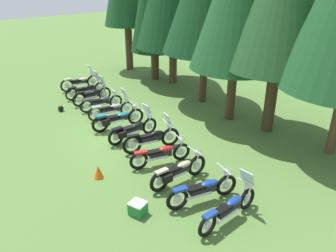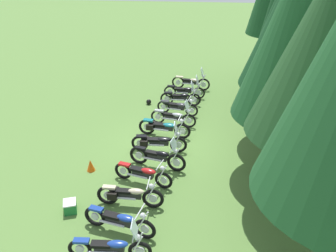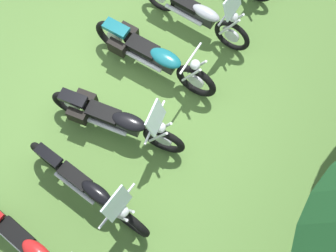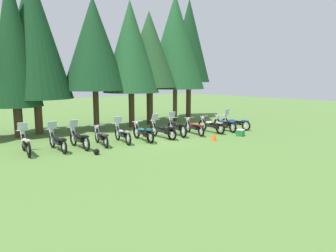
{
  "view_description": "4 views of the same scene",
  "coord_description": "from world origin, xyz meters",
  "px_view_note": "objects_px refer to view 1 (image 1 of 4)",
  "views": [
    {
      "loc": [
        11.25,
        -6.72,
        6.42
      ],
      "look_at": [
        1.77,
        0.78,
        0.77
      ],
      "focal_mm": 36.29,
      "sensor_mm": 36.0,
      "label": 1
    },
    {
      "loc": [
        13.36,
        1.53,
        8.01
      ],
      "look_at": [
        0.15,
        0.22,
        0.99
      ],
      "focal_mm": 38.0,
      "sensor_mm": 36.0,
      "label": 2
    },
    {
      "loc": [
        2.78,
        1.71,
        7.0
      ],
      "look_at": [
        0.44,
        0.71,
        0.63
      ],
      "focal_mm": 47.08,
      "sensor_mm": 36.0,
      "label": 3
    },
    {
      "loc": [
        -10.42,
        -13.74,
        3.39
      ],
      "look_at": [
        0.96,
        -0.19,
        0.69
      ],
      "focal_mm": 33.01,
      "sensor_mm": 36.0,
      "label": 4
    }
  ],
  "objects_px": {
    "motorcycle_6": "(133,129)",
    "motorcycle_11": "(229,208)",
    "motorcycle_9": "(178,171)",
    "picnic_cooler": "(138,208)",
    "motorcycle_5": "(117,119)",
    "motorcycle_3": "(102,102)",
    "motorcycle_7": "(152,138)",
    "motorcycle_10": "(203,190)",
    "motorcycle_1": "(86,89)",
    "motorcycle_4": "(112,109)",
    "motorcycle_2": "(92,94)",
    "motorcycle_8": "(161,154)",
    "dropped_helmet": "(61,108)",
    "traffic_cone": "(98,172)",
    "motorcycle_0": "(81,82)"
  },
  "relations": [
    {
      "from": "motorcycle_6",
      "to": "motorcycle_11",
      "type": "xyz_separation_m",
      "value": [
        5.81,
        -0.61,
        -0.02
      ]
    },
    {
      "from": "motorcycle_9",
      "to": "picnic_cooler",
      "type": "xyz_separation_m",
      "value": [
        0.47,
        -1.89,
        -0.25
      ]
    },
    {
      "from": "motorcycle_5",
      "to": "picnic_cooler",
      "type": "distance_m",
      "value": 5.9
    },
    {
      "from": "motorcycle_3",
      "to": "motorcycle_7",
      "type": "xyz_separation_m",
      "value": [
        4.83,
        -0.41,
        0.05
      ]
    },
    {
      "from": "motorcycle_6",
      "to": "motorcycle_10",
      "type": "distance_m",
      "value": 4.8
    },
    {
      "from": "motorcycle_1",
      "to": "motorcycle_4",
      "type": "relative_size",
      "value": 1.04
    },
    {
      "from": "motorcycle_2",
      "to": "motorcycle_8",
      "type": "distance_m",
      "value": 7.12
    },
    {
      "from": "motorcycle_3",
      "to": "dropped_helmet",
      "type": "height_order",
      "value": "motorcycle_3"
    },
    {
      "from": "motorcycle_2",
      "to": "motorcycle_9",
      "type": "height_order",
      "value": "motorcycle_2"
    },
    {
      "from": "motorcycle_7",
      "to": "motorcycle_9",
      "type": "height_order",
      "value": "motorcycle_7"
    },
    {
      "from": "motorcycle_2",
      "to": "motorcycle_11",
      "type": "bearing_deg",
      "value": -96.86
    },
    {
      "from": "motorcycle_7",
      "to": "motorcycle_3",
      "type": "bearing_deg",
      "value": 98.83
    },
    {
      "from": "motorcycle_2",
      "to": "dropped_helmet",
      "type": "height_order",
      "value": "motorcycle_2"
    },
    {
      "from": "motorcycle_3",
      "to": "motorcycle_10",
      "type": "xyz_separation_m",
      "value": [
        8.41,
        -1.14,
        0.01
      ]
    },
    {
      "from": "motorcycle_4",
      "to": "motorcycle_9",
      "type": "height_order",
      "value": "motorcycle_4"
    },
    {
      "from": "picnic_cooler",
      "to": "dropped_helmet",
      "type": "relative_size",
      "value": 2.01
    },
    {
      "from": "motorcycle_6",
      "to": "motorcycle_4",
      "type": "bearing_deg",
      "value": 78.61
    },
    {
      "from": "motorcycle_6",
      "to": "dropped_helmet",
      "type": "height_order",
      "value": "motorcycle_6"
    },
    {
      "from": "motorcycle_4",
      "to": "traffic_cone",
      "type": "distance_m",
      "value": 5.01
    },
    {
      "from": "motorcycle_11",
      "to": "dropped_helmet",
      "type": "relative_size",
      "value": 8.49
    },
    {
      "from": "motorcycle_0",
      "to": "dropped_helmet",
      "type": "relative_size",
      "value": 8.22
    },
    {
      "from": "motorcycle_7",
      "to": "motorcycle_10",
      "type": "bearing_deg",
      "value": -87.82
    },
    {
      "from": "motorcycle_0",
      "to": "motorcycle_7",
      "type": "xyz_separation_m",
      "value": [
        8.34,
        -0.96,
        0.01
      ]
    },
    {
      "from": "motorcycle_10",
      "to": "picnic_cooler",
      "type": "distance_m",
      "value": 2.0
    },
    {
      "from": "motorcycle_9",
      "to": "traffic_cone",
      "type": "relative_size",
      "value": 4.76
    },
    {
      "from": "motorcycle_2",
      "to": "motorcycle_8",
      "type": "xyz_separation_m",
      "value": [
        7.06,
        -0.91,
        -0.03
      ]
    },
    {
      "from": "motorcycle_2",
      "to": "motorcycle_7",
      "type": "height_order",
      "value": "motorcycle_7"
    },
    {
      "from": "motorcycle_9",
      "to": "dropped_helmet",
      "type": "distance_m",
      "value": 8.34
    },
    {
      "from": "motorcycle_4",
      "to": "traffic_cone",
      "type": "xyz_separation_m",
      "value": [
        4.09,
        -2.89,
        -0.22
      ]
    },
    {
      "from": "picnic_cooler",
      "to": "dropped_helmet",
      "type": "xyz_separation_m",
      "value": [
        -8.79,
        1.32,
        -0.06
      ]
    },
    {
      "from": "motorcycle_10",
      "to": "traffic_cone",
      "type": "relative_size",
      "value": 4.9
    },
    {
      "from": "motorcycle_2",
      "to": "motorcycle_8",
      "type": "bearing_deg",
      "value": -97.5
    },
    {
      "from": "motorcycle_2",
      "to": "motorcycle_10",
      "type": "xyz_separation_m",
      "value": [
        9.56,
        -1.24,
        -0.02
      ]
    },
    {
      "from": "motorcycle_2",
      "to": "motorcycle_6",
      "type": "relative_size",
      "value": 0.93
    },
    {
      "from": "motorcycle_8",
      "to": "picnic_cooler",
      "type": "bearing_deg",
      "value": -125.68
    },
    {
      "from": "motorcycle_3",
      "to": "motorcycle_5",
      "type": "relative_size",
      "value": 0.89
    },
    {
      "from": "motorcycle_3",
      "to": "motorcycle_8",
      "type": "xyz_separation_m",
      "value": [
        5.91,
        -0.82,
        -0.0
      ]
    },
    {
      "from": "motorcycle_9",
      "to": "dropped_helmet",
      "type": "relative_size",
      "value": 8.2
    },
    {
      "from": "motorcycle_11",
      "to": "motorcycle_5",
      "type": "bearing_deg",
      "value": 81.34
    },
    {
      "from": "motorcycle_0",
      "to": "motorcycle_10",
      "type": "xyz_separation_m",
      "value": [
        11.92,
        -1.69,
        -0.03
      ]
    },
    {
      "from": "motorcycle_3",
      "to": "dropped_helmet",
      "type": "xyz_separation_m",
      "value": [
        -1.13,
        -1.66,
        -0.3
      ]
    },
    {
      "from": "motorcycle_11",
      "to": "picnic_cooler",
      "type": "distance_m",
      "value": 2.58
    },
    {
      "from": "motorcycle_4",
      "to": "motorcycle_5",
      "type": "distance_m",
      "value": 1.18
    },
    {
      "from": "motorcycle_10",
      "to": "picnic_cooler",
      "type": "xyz_separation_m",
      "value": [
        -0.75,
        -1.84,
        -0.25
      ]
    },
    {
      "from": "motorcycle_3",
      "to": "picnic_cooler",
      "type": "distance_m",
      "value": 8.22
    },
    {
      "from": "motorcycle_10",
      "to": "motorcycle_3",
      "type": "bearing_deg",
      "value": 95.64
    },
    {
      "from": "motorcycle_5",
      "to": "motorcycle_11",
      "type": "relative_size",
      "value": 1.02
    },
    {
      "from": "motorcycle_11",
      "to": "motorcycle_4",
      "type": "bearing_deg",
      "value": 79.42
    },
    {
      "from": "picnic_cooler",
      "to": "dropped_helmet",
      "type": "height_order",
      "value": "picnic_cooler"
    },
    {
      "from": "motorcycle_11",
      "to": "motorcycle_8",
      "type": "bearing_deg",
      "value": 81.33
    }
  ]
}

